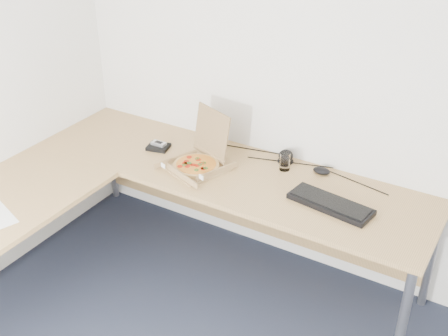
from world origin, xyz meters
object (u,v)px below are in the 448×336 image
Objects in this scene: pizza_box at (198,162)px; drinking_glass at (285,161)px; keyboard at (330,204)px; wallet at (158,147)px; desk at (141,192)px.

pizza_box is 0.52m from drinking_glass.
drinking_glass reaches higher than keyboard.
pizza_box is at bearing -151.86° from drinking_glass.
pizza_box is 2.67× the size of wallet.
drinking_glass is 0.46m from keyboard.
pizza_box is 3.23× the size of drinking_glass.
keyboard is 3.44× the size of wallet.
pizza_box is at bearing 67.27° from desk.
pizza_box is at bearing -25.62° from wallet.
pizza_box is 0.85m from keyboard.
wallet is (-0.81, -0.17, -0.04)m from drinking_glass.
desk is at bearing -79.20° from wallet.
keyboard is (0.39, -0.24, -0.04)m from drinking_glass.
desk is 0.87m from drinking_glass.
pizza_box reaches higher than wallet.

